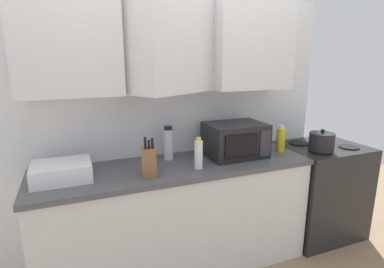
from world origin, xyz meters
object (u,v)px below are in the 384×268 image
kettle (322,142)px  bottle_white_jar (199,154)px  microwave (235,140)px  dish_rack (62,171)px  stove_range (318,190)px  knife_block (149,161)px  bottle_yellow_mustard (281,139)px  bottle_clear_tall (168,143)px

kettle → bottle_white_jar: size_ratio=0.90×
microwave → dish_rack: size_ratio=1.26×
kettle → microwave: size_ratio=0.45×
stove_range → kettle: kettle is taller
kettle → bottle_white_jar: bottle_white_jar is taller
bottle_white_jar → stove_range: bearing=5.0°
knife_block → bottle_yellow_mustard: bearing=5.9°
kettle → bottle_white_jar: (-1.17, 0.02, 0.02)m
knife_block → bottle_white_jar: 0.38m
dish_rack → bottle_white_jar: size_ratio=1.58×
kettle → bottle_white_jar: 1.17m
microwave → knife_block: knife_block is taller
stove_range → dish_rack: 2.34m
bottle_yellow_mustard → bottle_clear_tall: 1.00m
bottle_clear_tall → dish_rack: bearing=-169.4°
kettle → bottle_clear_tall: size_ratio=0.78×
dish_rack → bottle_white_jar: bottle_white_jar is taller
microwave → dish_rack: microwave is taller
microwave → bottle_white_jar: (-0.41, -0.16, -0.03)m
stove_range → bottle_yellow_mustard: bearing=179.7°
stove_range → kettle: bearing=-140.5°
kettle → knife_block: (-1.55, 0.02, 0.01)m
kettle → knife_block: bearing=179.4°
microwave → bottle_white_jar: microwave is taller
microwave → bottle_white_jar: size_ratio=2.00×
knife_block → microwave: bearing=12.3°
kettle → knife_block: knife_block is taller
bottle_yellow_mustard → kettle: bearing=-23.5°
microwave → bottle_white_jar: bearing=-157.9°
microwave → bottle_yellow_mustard: microwave is taller
dish_rack → knife_block: size_ratio=1.34×
knife_block → dish_rack: bearing=165.8°
bottle_yellow_mustard → knife_block: bearing=-174.1°
stove_range → bottle_white_jar: 1.45m
knife_block → bottle_clear_tall: size_ratio=1.04×
bottle_white_jar → bottle_clear_tall: bottle_clear_tall is taller
stove_range → knife_block: 1.81m
stove_range → bottle_white_jar: bearing=-175.0°
kettle → bottle_white_jar: bearing=178.9°
bottle_yellow_mustard → bottle_clear_tall: size_ratio=0.86×
stove_range → microwave: size_ratio=1.90×
knife_block → bottle_yellow_mustard: size_ratio=1.21×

